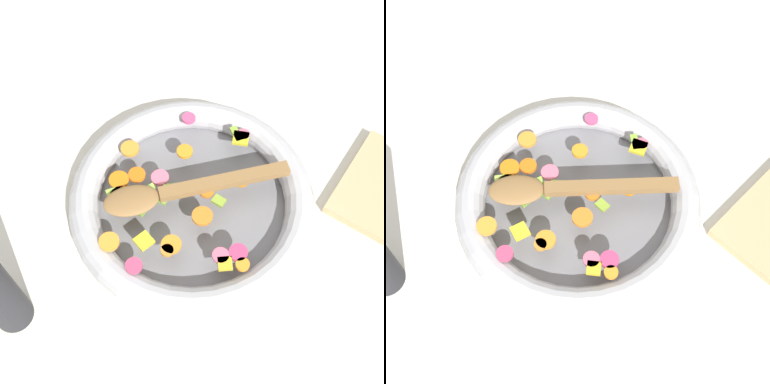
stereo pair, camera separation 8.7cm
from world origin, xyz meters
The scene contains 4 objects.
ground_plane centered at (0.00, 0.00, 0.00)m, with size 4.00×4.00×0.00m, color silver.
skillet centered at (0.00, 0.00, 0.02)m, with size 0.41×0.41×0.05m.
chopped_vegetables centered at (0.02, 0.03, 0.05)m, with size 0.31×0.33×0.01m.
wooden_spoon centered at (0.02, 0.02, 0.06)m, with size 0.24×0.25×0.01m.
Camera 1 is at (-0.25, 0.37, 0.80)m, focal length 50.00 mm.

